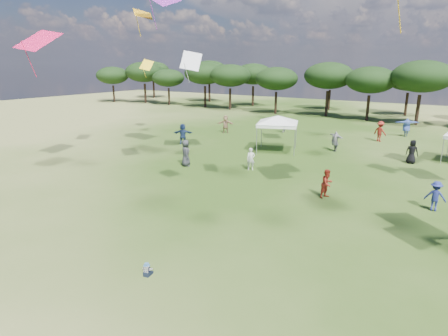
# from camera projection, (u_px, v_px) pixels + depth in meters

# --- Properties ---
(ground) EXTENTS (140.00, 140.00, 0.00)m
(ground) POSITION_uv_depth(u_px,v_px,m) (98.00, 306.00, 11.43)
(ground) COLOR #2F4B16
(ground) RESTS_ON ground
(tree_line) EXTENTS (108.78, 17.63, 7.77)m
(tree_line) POSITION_uv_depth(u_px,v_px,m) (417.00, 78.00, 46.79)
(tree_line) COLOR black
(tree_line) RESTS_ON ground
(tent_left) EXTENTS (6.06, 6.06, 3.32)m
(tent_left) POSITION_uv_depth(u_px,v_px,m) (278.00, 117.00, 30.85)
(tent_left) COLOR gray
(tent_left) RESTS_ON ground
(toddler) EXTENTS (0.35, 0.39, 0.49)m
(toddler) POSITION_uv_depth(u_px,v_px,m) (147.00, 270.00, 13.03)
(toddler) COLOR black
(toddler) RESTS_ON ground
(festival_crowd) EXTENTS (29.26, 23.25, 1.92)m
(festival_crowd) POSITION_uv_depth(u_px,v_px,m) (332.00, 140.00, 31.70)
(festival_crowd) COLOR #2F2D32
(festival_crowd) RESTS_ON ground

